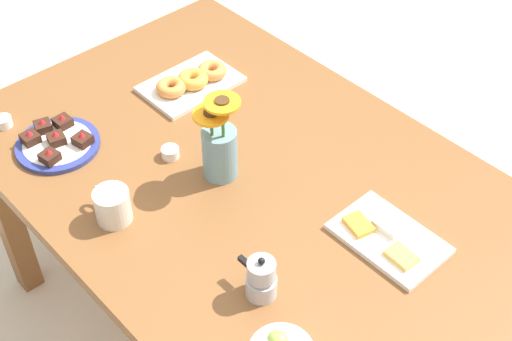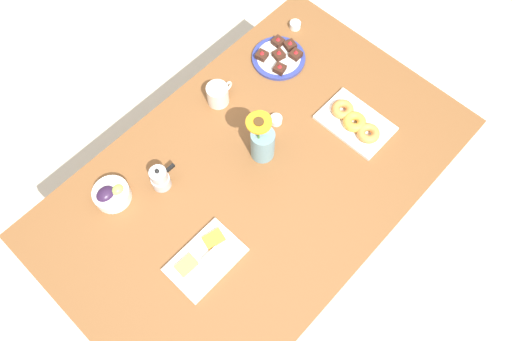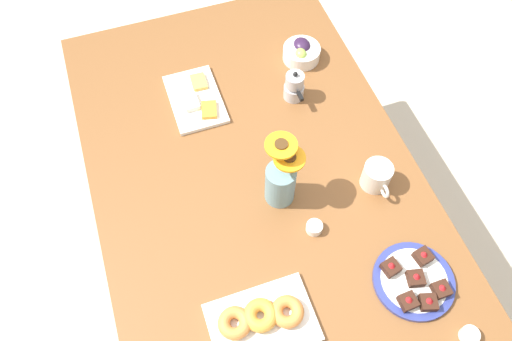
% 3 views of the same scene
% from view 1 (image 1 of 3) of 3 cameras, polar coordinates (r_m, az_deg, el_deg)
% --- Properties ---
extents(dining_table, '(1.60, 1.00, 0.74)m').
position_cam_1_polar(dining_table, '(1.89, 0.00, -2.75)').
color(dining_table, brown).
rests_on(dining_table, ground_plane).
extents(coffee_mug, '(0.12, 0.09, 0.09)m').
position_cam_1_polar(coffee_mug, '(1.74, -11.42, -2.74)').
color(coffee_mug, beige).
rests_on(coffee_mug, dining_table).
extents(cheese_platter, '(0.26, 0.17, 0.03)m').
position_cam_1_polar(cheese_platter, '(1.71, 10.49, -5.30)').
color(cheese_platter, white).
rests_on(cheese_platter, dining_table).
extents(croissant_platter, '(0.19, 0.28, 0.05)m').
position_cam_1_polar(croissant_platter, '(2.13, -5.18, 7.11)').
color(croissant_platter, white).
rests_on(croissant_platter, dining_table).
extents(jam_cup_honey, '(0.05, 0.05, 0.03)m').
position_cam_1_polar(jam_cup_honey, '(2.10, -19.56, 3.72)').
color(jam_cup_honey, white).
rests_on(jam_cup_honey, dining_table).
extents(jam_cup_berry, '(0.05, 0.05, 0.03)m').
position_cam_1_polar(jam_cup_berry, '(1.90, -6.88, 1.46)').
color(jam_cup_berry, white).
rests_on(jam_cup_berry, dining_table).
extents(dessert_plate, '(0.23, 0.23, 0.05)m').
position_cam_1_polar(dessert_plate, '(1.99, -15.63, 2.14)').
color(dessert_plate, navy).
rests_on(dessert_plate, dining_table).
extents(flower_vase, '(0.11, 0.11, 0.25)m').
position_cam_1_polar(flower_vase, '(1.79, -2.94, 1.79)').
color(flower_vase, '#6B939E').
rests_on(flower_vase, dining_table).
extents(moka_pot, '(0.11, 0.07, 0.12)m').
position_cam_1_polar(moka_pot, '(1.56, 0.41, -8.68)').
color(moka_pot, '#B7B7BC').
rests_on(moka_pot, dining_table).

